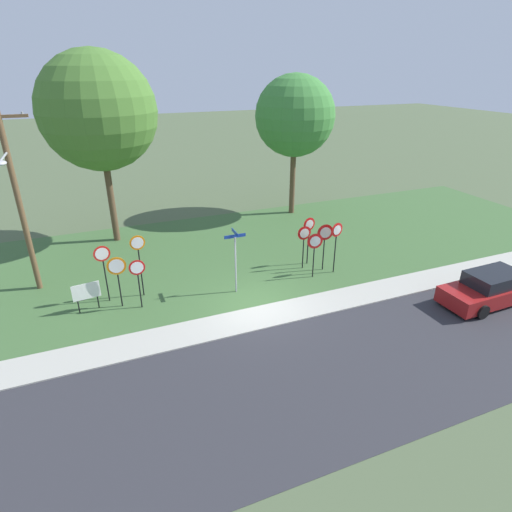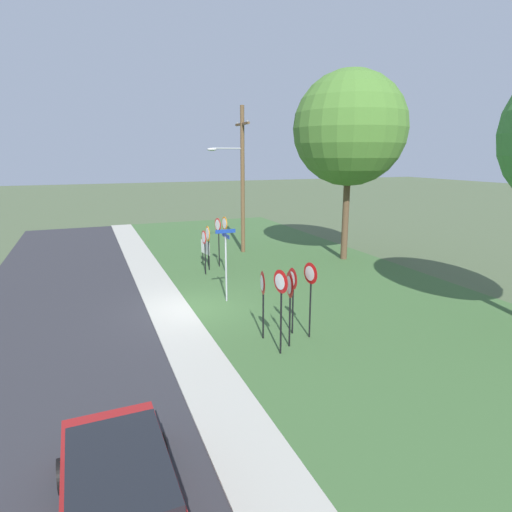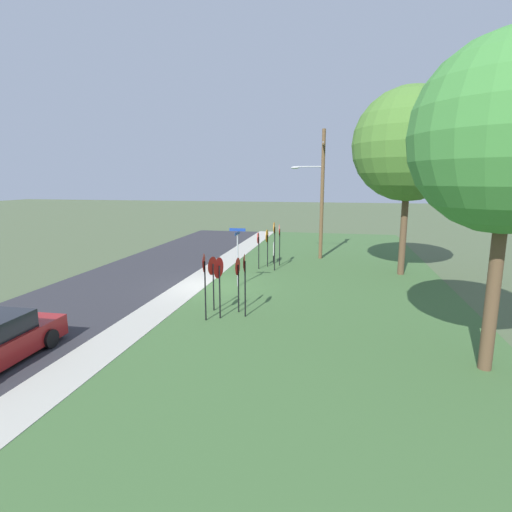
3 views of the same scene
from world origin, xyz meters
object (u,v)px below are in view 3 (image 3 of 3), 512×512
Objects in this scene: yield_sign_center at (212,271)px; street_name_post at (238,252)px; yield_sign_near_right at (219,273)px; stop_sign_far_left at (279,236)px; utility_pole at (320,190)px; stop_sign_near_left at (274,236)px; yield_sign_far_left at (244,270)px; yield_sign_far_right at (204,271)px; notice_board at (274,250)px; stop_sign_near_right at (258,243)px; oak_tree_right at (511,136)px; stop_sign_far_center at (267,240)px; yield_sign_near_left at (238,272)px; oak_tree_left at (409,145)px.

yield_sign_center is 0.76× the size of street_name_post.
stop_sign_far_left is at bearing -174.19° from yield_sign_near_right.
yield_sign_near_right is 13.65m from utility_pole.
stop_sign_near_left reaches higher than yield_sign_far_left.
utility_pole is (-13.33, 3.58, 2.68)m from yield_sign_far_right.
stop_sign_near_left reaches higher than notice_board.
yield_sign_center is (8.03, -0.28, 0.08)m from stop_sign_near_right.
oak_tree_right is (2.20, 9.06, 4.45)m from yield_sign_far_right.
stop_sign_near_right is 0.86m from stop_sign_far_center.
yield_sign_center is (9.26, -1.36, -0.20)m from stop_sign_far_left.
yield_sign_near_left is 0.94× the size of yield_sign_near_right.
street_name_post is 0.29× the size of oak_tree_left.
oak_tree_left is at bearing 73.86° from stop_sign_far_left.
yield_sign_near_left is 12.75m from utility_pole.
stop_sign_near_right is at bearing -170.95° from yield_sign_center.
yield_sign_near_left is at bearing 129.79° from yield_sign_far_right.
stop_sign_far_left is 10.15m from yield_sign_near_right.
yield_sign_center is 0.25× the size of oak_tree_right.
oak_tree_left is (-0.48, 7.20, 5.08)m from stop_sign_near_left.
yield_sign_far_right is 10.33m from oak_tree_right.
notice_board is (-1.31, 0.20, -0.83)m from stop_sign_far_center.
stop_sign_near_left is 1.12m from stop_sign_near_right.
utility_pole reaches higher than stop_sign_near_right.
yield_sign_far_right is (1.20, -0.99, 0.26)m from yield_sign_near_left.
yield_sign_far_left is 12.42m from oak_tree_left.
stop_sign_near_left is 1.15× the size of yield_sign_far_left.
yield_sign_near_right is at bearing -9.76° from notice_board.
street_name_post is at bearing 169.30° from yield_sign_far_right.
stop_sign_far_left is 2.07× the size of notice_board.
yield_sign_far_left is (8.51, 1.15, 0.27)m from stop_sign_near_right.
yield_sign_near_left is at bearing -148.99° from yield_sign_far_left.
stop_sign_far_center is at bearing -173.36° from yield_sign_center.
stop_sign_far_center is 0.92× the size of yield_sign_far_left.
yield_sign_center is at bearing -87.49° from yield_sign_near_left.
stop_sign_far_center is at bearing 176.28° from yield_sign_far_left.
utility_pole is 16.56m from oak_tree_right.
stop_sign_near_right is 0.22× the size of oak_tree_left.
yield_sign_center is at bearing -110.42° from oak_tree_right.
oak_tree_right reaches higher than yield_sign_near_left.
yield_sign_near_right is 0.27× the size of oak_tree_right.
street_name_post is (-5.10, -0.00, -0.17)m from yield_sign_far_right.
stop_sign_near_left reaches higher than yield_sign_far_right.
yield_sign_center is 0.26× the size of utility_pole.
street_name_post reaches higher than yield_sign_center.
yield_sign_near_left is at bearing 101.01° from yield_sign_center.
stop_sign_near_right is 1.66m from stop_sign_far_left.
oak_tree_left is (3.84, 4.84, 2.51)m from utility_pole.
yield_sign_far_right reaches higher than stop_sign_near_right.
yield_sign_far_right is 2.06× the size of notice_board.
yield_sign_near_right is at bearing -8.48° from stop_sign_near_left.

